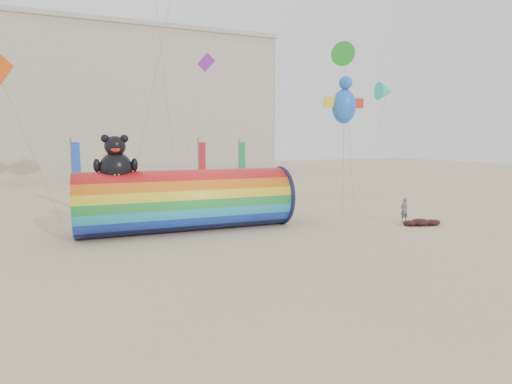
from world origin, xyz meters
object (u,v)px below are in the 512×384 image
object	(u,v)px
hotel_building	(57,103)
fabric_bundle	(422,222)
kite_handler	(404,210)
windsock_assembly	(187,199)

from	to	relation	value
hotel_building	fabric_bundle	xyz separation A→B (m)	(22.92, -45.01, -10.14)
hotel_building	fabric_bundle	distance (m)	51.51
kite_handler	windsock_assembly	bearing A→B (deg)	-13.53
hotel_building	windsock_assembly	size ratio (longest dim) A/B	5.17
hotel_building	fabric_bundle	size ratio (longest dim) A/B	23.06
windsock_assembly	fabric_bundle	size ratio (longest dim) A/B	4.46
windsock_assembly	kite_handler	distance (m)	13.25
windsock_assembly	fabric_bundle	world-z (taller)	windsock_assembly
windsock_assembly	hotel_building	bearing A→B (deg)	103.13
hotel_building	windsock_assembly	xyz separation A→B (m)	(9.63, -41.28, -8.52)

